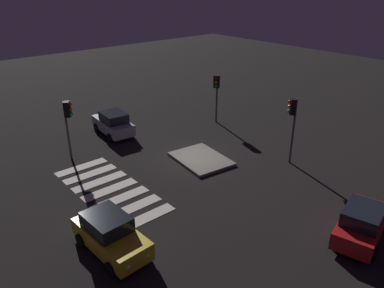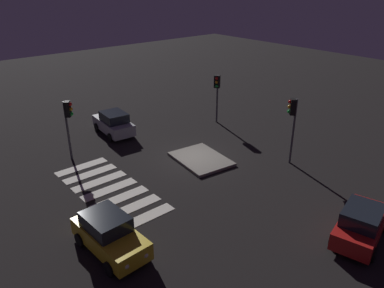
{
  "view_description": "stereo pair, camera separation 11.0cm",
  "coord_description": "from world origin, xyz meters",
  "px_view_note": "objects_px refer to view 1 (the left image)",
  "views": [
    {
      "loc": [
        16.19,
        -13.9,
        10.67
      ],
      "look_at": [
        0.0,
        0.0,
        1.0
      ],
      "focal_mm": 34.79,
      "sensor_mm": 36.0,
      "label": 1
    },
    {
      "loc": [
        16.27,
        -13.82,
        10.67
      ],
      "look_at": [
        0.0,
        0.0,
        1.0
      ],
      "focal_mm": 34.79,
      "sensor_mm": 36.0,
      "label": 2
    }
  ],
  "objects_px": {
    "car_silver": "(113,123)",
    "car_red": "(362,223)",
    "car_yellow": "(110,234)",
    "traffic_light_south": "(68,116)",
    "traffic_island": "(201,159)",
    "traffic_light_west": "(217,87)",
    "traffic_light_north": "(292,115)"
  },
  "relations": [
    {
      "from": "traffic_island",
      "to": "car_yellow",
      "type": "xyz_separation_m",
      "value": [
        3.83,
        -8.54,
        0.74
      ]
    },
    {
      "from": "traffic_light_west",
      "to": "traffic_light_south",
      "type": "xyz_separation_m",
      "value": [
        -1.22,
        -11.38,
        0.01
      ]
    },
    {
      "from": "car_red",
      "to": "car_yellow",
      "type": "bearing_deg",
      "value": 129.86
    },
    {
      "from": "car_yellow",
      "to": "traffic_light_south",
      "type": "bearing_deg",
      "value": 161.99
    },
    {
      "from": "traffic_light_north",
      "to": "car_red",
      "type": "bearing_deg",
      "value": 106.51
    },
    {
      "from": "car_red",
      "to": "traffic_light_north",
      "type": "distance_m",
      "value": 7.91
    },
    {
      "from": "traffic_island",
      "to": "car_red",
      "type": "bearing_deg",
      "value": 1.17
    },
    {
      "from": "traffic_island",
      "to": "traffic_light_north",
      "type": "relative_size",
      "value": 0.97
    },
    {
      "from": "traffic_island",
      "to": "traffic_light_north",
      "type": "distance_m",
      "value": 6.21
    },
    {
      "from": "traffic_island",
      "to": "car_yellow",
      "type": "bearing_deg",
      "value": -65.86
    },
    {
      "from": "traffic_light_south",
      "to": "car_red",
      "type": "bearing_deg",
      "value": -28.52
    },
    {
      "from": "traffic_light_west",
      "to": "car_silver",
      "type": "bearing_deg",
      "value": -56.25
    },
    {
      "from": "car_yellow",
      "to": "traffic_light_south",
      "type": "distance_m",
      "value": 9.82
    },
    {
      "from": "car_red",
      "to": "traffic_light_west",
      "type": "relative_size",
      "value": 1.07
    },
    {
      "from": "traffic_light_west",
      "to": "traffic_island",
      "type": "bearing_deg",
      "value": 5.29
    },
    {
      "from": "traffic_island",
      "to": "traffic_light_west",
      "type": "height_order",
      "value": "traffic_light_west"
    },
    {
      "from": "traffic_island",
      "to": "car_yellow",
      "type": "relative_size",
      "value": 1.02
    },
    {
      "from": "car_yellow",
      "to": "traffic_light_west",
      "type": "relative_size",
      "value": 1.03
    },
    {
      "from": "traffic_light_north",
      "to": "traffic_light_south",
      "type": "distance_m",
      "value": 13.52
    },
    {
      "from": "traffic_island",
      "to": "car_silver",
      "type": "height_order",
      "value": "car_silver"
    },
    {
      "from": "car_yellow",
      "to": "traffic_light_north",
      "type": "relative_size",
      "value": 0.95
    },
    {
      "from": "car_yellow",
      "to": "car_silver",
      "type": "bearing_deg",
      "value": 146.92
    },
    {
      "from": "car_silver",
      "to": "car_red",
      "type": "height_order",
      "value": "car_silver"
    },
    {
      "from": "traffic_island",
      "to": "traffic_light_north",
      "type": "bearing_deg",
      "value": 46.64
    },
    {
      "from": "car_red",
      "to": "car_yellow",
      "type": "relative_size",
      "value": 1.04
    },
    {
      "from": "car_red",
      "to": "traffic_light_north",
      "type": "xyz_separation_m",
      "value": [
        -6.59,
        3.72,
        2.32
      ]
    },
    {
      "from": "traffic_island",
      "to": "car_red",
      "type": "height_order",
      "value": "car_red"
    },
    {
      "from": "car_red",
      "to": "traffic_light_west",
      "type": "height_order",
      "value": "traffic_light_west"
    },
    {
      "from": "traffic_island",
      "to": "traffic_light_west",
      "type": "bearing_deg",
      "value": 128.2
    },
    {
      "from": "traffic_light_west",
      "to": "traffic_light_north",
      "type": "height_order",
      "value": "traffic_light_north"
    },
    {
      "from": "traffic_light_south",
      "to": "traffic_light_west",
      "type": "bearing_deg",
      "value": 33.74
    },
    {
      "from": "traffic_island",
      "to": "car_red",
      "type": "distance_m",
      "value": 10.33
    }
  ]
}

